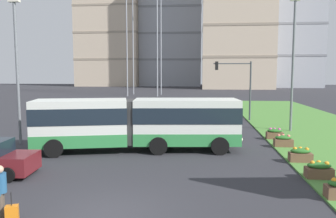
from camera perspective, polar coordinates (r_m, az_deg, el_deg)
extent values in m
plane|color=#2D2D33|center=(11.33, -10.53, -17.33)|extent=(260.00, 260.00, 0.00)
cube|color=silver|center=(19.53, 3.14, -2.04)|extent=(6.22, 3.09, 2.55)
cube|color=#338C47|center=(19.69, 3.13, -4.71)|extent=(6.24, 3.11, 0.70)
cube|color=#19232D|center=(19.48, 3.15, -0.81)|extent=(6.26, 3.13, 0.90)
cube|color=silver|center=(19.73, -14.69, -2.15)|extent=(5.64, 3.65, 2.55)
cube|color=#338C47|center=(19.88, -14.62, -4.79)|extent=(5.66, 3.67, 0.70)
cube|color=#19232D|center=(19.68, -14.73, -0.93)|extent=(5.69, 3.70, 0.90)
cylinder|color=#383838|center=(19.60, -5.65, -2.04)|extent=(2.40, 2.40, 2.45)
cylinder|color=black|center=(21.14, 7.83, -4.84)|extent=(1.02, 0.38, 1.00)
cylinder|color=black|center=(18.71, 8.88, -6.28)|extent=(1.02, 0.38, 1.00)
cylinder|color=black|center=(20.95, -1.45, -4.88)|extent=(1.02, 0.38, 1.00)
cylinder|color=black|center=(18.50, -1.65, -6.35)|extent=(1.02, 0.38, 1.00)
cylinder|color=black|center=(21.34, -17.68, -4.96)|extent=(1.04, 0.51, 1.00)
cylinder|color=black|center=(18.94, -18.98, -6.40)|extent=(1.04, 0.51, 1.00)
sphere|color=#F9EFC6|center=(20.94, 11.29, -4.16)|extent=(0.24, 0.24, 0.24)
sphere|color=#F9EFC6|center=(19.21, 12.34, -5.11)|extent=(0.24, 0.24, 0.24)
cylinder|color=black|center=(17.04, -23.00, -8.55)|extent=(0.66, 0.27, 0.64)
cylinder|color=black|center=(15.48, -25.76, -10.14)|extent=(0.66, 0.27, 0.64)
cylinder|color=#4C4238|center=(11.79, -26.52, -14.58)|extent=(0.16, 0.16, 0.90)
cylinder|color=#4C4238|center=(11.61, -26.71, -14.92)|extent=(0.16, 0.16, 0.90)
cylinder|color=#23517A|center=(11.46, -26.79, -11.24)|extent=(0.36, 0.36, 0.60)
cylinder|color=#23517A|center=(11.70, -26.56, -11.13)|extent=(0.10, 0.10, 0.55)
cube|color=orange|center=(11.37, -25.14, -16.06)|extent=(0.42, 0.36, 0.56)
cylinder|color=black|center=(11.19, -25.26, -13.73)|extent=(0.03, 0.03, 0.40)
sphere|color=orange|center=(13.41, 26.57, -10.88)|extent=(0.20, 0.20, 0.20)
cube|color=brown|center=(15.72, 24.41, -9.91)|extent=(1.10, 0.56, 0.44)
ellipsoid|color=#2D6B28|center=(15.64, 24.46, -8.78)|extent=(0.99, 0.50, 0.28)
sphere|color=orange|center=(15.53, 23.49, -8.46)|extent=(0.20, 0.20, 0.20)
sphere|color=orange|center=(15.69, 24.39, -8.35)|extent=(0.20, 0.20, 0.20)
sphere|color=orange|center=(15.65, 25.53, -8.44)|extent=(0.20, 0.20, 0.20)
cube|color=brown|center=(18.18, 21.71, -7.66)|extent=(1.10, 0.56, 0.44)
ellipsoid|color=#2D6B28|center=(18.11, 21.75, -6.68)|extent=(0.99, 0.50, 0.28)
sphere|color=orange|center=(18.01, 20.91, -6.39)|extent=(0.20, 0.20, 0.20)
sphere|color=orange|center=(18.16, 21.70, -6.32)|extent=(0.20, 0.20, 0.20)
sphere|color=orange|center=(18.11, 22.68, -6.39)|extent=(0.20, 0.20, 0.20)
cube|color=brown|center=(21.51, 19.13, -5.47)|extent=(1.10, 0.56, 0.44)
ellipsoid|color=#2D6B28|center=(21.45, 19.16, -4.63)|extent=(0.99, 0.50, 0.28)
sphere|color=#EF7566|center=(21.37, 18.44, -4.38)|extent=(0.20, 0.20, 0.20)
sphere|color=#EF7566|center=(21.51, 19.12, -4.33)|extent=(0.20, 0.20, 0.20)
sphere|color=#EF7566|center=(21.44, 19.93, -4.39)|extent=(0.20, 0.20, 0.20)
cube|color=brown|center=(23.85, 17.78, -4.31)|extent=(1.10, 0.56, 0.44)
ellipsoid|color=#2D6B28|center=(23.80, 17.80, -3.55)|extent=(0.99, 0.50, 0.28)
sphere|color=#D14C99|center=(23.72, 17.15, -3.32)|extent=(0.20, 0.20, 0.20)
sphere|color=#D14C99|center=(23.86, 17.77, -3.29)|extent=(0.20, 0.20, 0.20)
sphere|color=#D14C99|center=(23.78, 18.50, -3.34)|extent=(0.20, 0.20, 0.20)
cylinder|color=#474C51|center=(32.35, 13.90, 2.94)|extent=(0.16, 0.16, 5.62)
cylinder|color=#474C51|center=(32.11, 10.92, 7.64)|extent=(3.48, 0.10, 0.10)
cube|color=black|center=(32.01, 8.33, 7.34)|extent=(0.28, 0.28, 0.80)
sphere|color=red|center=(32.02, 8.34, 7.78)|extent=(0.16, 0.16, 0.16)
sphere|color=yellow|center=(32.01, 8.33, 7.32)|extent=(0.16, 0.16, 0.16)
sphere|color=green|center=(32.01, 8.32, 6.85)|extent=(0.16, 0.16, 0.16)
cylinder|color=slate|center=(22.99, -24.37, 5.39)|extent=(0.18, 0.18, 8.84)
cube|color=white|center=(23.42, -24.88, 16.52)|extent=(0.70, 0.28, 0.20)
cylinder|color=slate|center=(27.16, 20.58, 6.66)|extent=(0.18, 0.18, 9.88)
cube|color=#C6B299|center=(125.79, -9.86, 14.32)|extent=(21.90, 16.33, 45.37)
cube|color=gray|center=(124.56, -9.74, 8.27)|extent=(22.10, 16.53, 0.70)
cube|color=gray|center=(125.25, -9.82, 12.42)|extent=(22.10, 16.53, 0.70)
cube|color=gray|center=(126.59, -9.90, 16.51)|extent=(22.10, 16.53, 0.70)
cube|color=#9EA3AD|center=(124.88, 0.57, 14.43)|extent=(21.63, 14.32, 45.22)
cube|color=gray|center=(123.66, 0.56, 8.36)|extent=(21.83, 14.52, 0.70)
cube|color=gray|center=(124.35, 0.57, 12.53)|extent=(21.83, 14.52, 0.70)
cube|color=gray|center=(125.68, 0.57, 16.63)|extent=(21.83, 14.52, 0.70)
cube|color=gray|center=(102.83, 11.69, 8.58)|extent=(20.57, 15.23, 0.70)
cube|color=gray|center=(103.60, 11.80, 13.46)|extent=(20.57, 15.23, 0.70)
cube|color=#9EA3AD|center=(118.81, 19.39, 12.99)|extent=(21.77, 15.17, 38.91)
cube|color=gray|center=(118.00, 19.23, 8.47)|extent=(21.97, 15.37, 0.70)
cube|color=gray|center=(118.86, 19.40, 13.15)|extent=(21.97, 15.37, 0.70)
cylinder|color=gray|center=(72.33, -1.22, 14.95)|extent=(0.24, 0.24, 31.26)
cylinder|color=gray|center=(73.28, -6.04, 14.80)|extent=(0.24, 0.24, 31.26)
cylinder|color=gray|center=(66.45, -1.87, 15.74)|extent=(0.24, 0.24, 31.26)
cylinder|color=gray|center=(67.49, -7.12, 15.55)|extent=(0.24, 0.24, 31.26)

